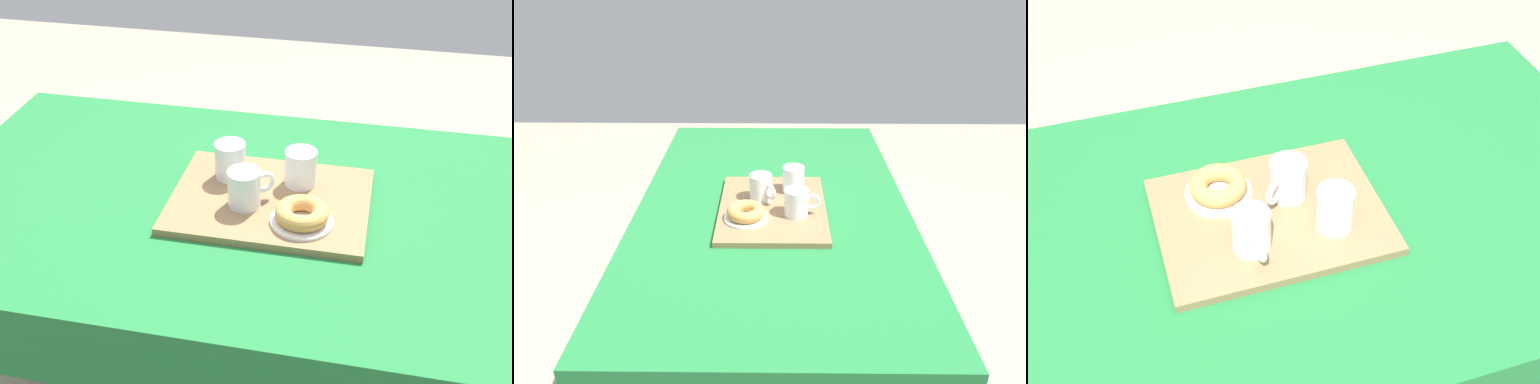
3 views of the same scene
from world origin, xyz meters
The scene contains 7 objects.
dining_table centered at (0.00, 0.00, 0.66)m, with size 1.46×0.87×0.75m.
serving_tray centered at (-0.06, 0.00, 0.76)m, with size 0.44×0.33×0.02m, color olive.
tea_mug_left centered at (-0.01, 0.04, 0.81)m, with size 0.10×0.09×0.08m.
tea_mug_right centered at (-0.11, -0.07, 0.81)m, with size 0.07×0.11×0.08m.
water_glass_near centered at (0.05, -0.07, 0.81)m, with size 0.07×0.07×0.09m.
donut_plate_left centered at (-0.14, 0.08, 0.77)m, with size 0.13×0.13×0.01m, color white.
sugar_donut_left centered at (-0.14, 0.08, 0.79)m, with size 0.11×0.11×0.04m, color tan.
Camera 3 is at (-0.31, -0.89, 1.72)m, focal length 47.89 mm.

